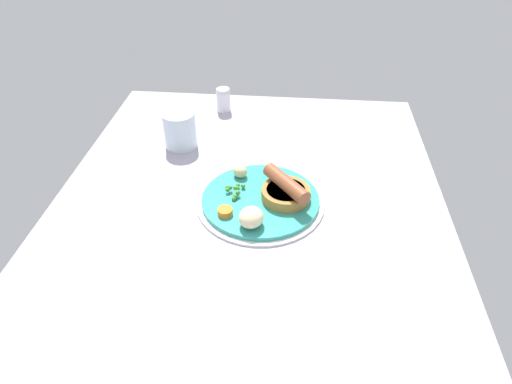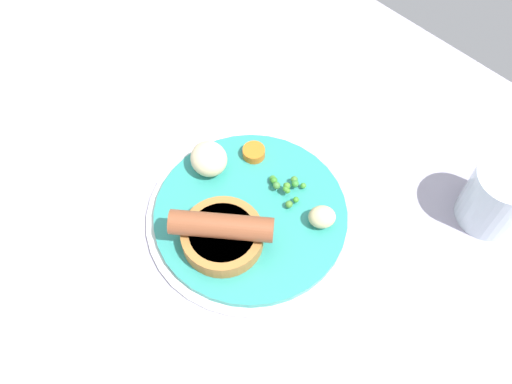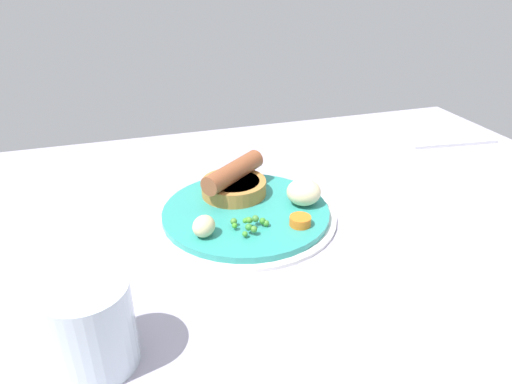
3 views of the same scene
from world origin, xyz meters
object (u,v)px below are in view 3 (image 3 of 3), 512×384
(potato_chunk_0, at_px, (304,192))
(potato_chunk_1, at_px, (204,226))
(fork, at_px, (455,144))
(drinking_glass, at_px, (91,326))
(pea_pile, at_px, (250,223))
(carrot_slice_0, at_px, (297,221))
(dinner_plate, at_px, (246,214))
(sausage_pudding, at_px, (234,182))

(potato_chunk_0, distance_m, potato_chunk_1, 0.16)
(potato_chunk_1, relative_size, fork, 0.18)
(fork, distance_m, drinking_glass, 0.77)
(pea_pile, height_order, potato_chunk_1, potato_chunk_1)
(carrot_slice_0, bearing_deg, pea_pile, 170.77)
(potato_chunk_0, bearing_deg, drinking_glass, -145.30)
(pea_pile, distance_m, fork, 0.53)
(potato_chunk_1, bearing_deg, drinking_glass, -129.93)
(pea_pile, height_order, fork, pea_pile)
(potato_chunk_1, bearing_deg, potato_chunk_0, 14.46)
(dinner_plate, xyz_separation_m, potato_chunk_1, (-0.07, -0.05, 0.02))
(pea_pile, distance_m, drinking_glass, 0.25)
(fork, bearing_deg, potato_chunk_0, -151.88)
(pea_pile, bearing_deg, dinner_plate, 80.07)
(carrot_slice_0, height_order, drinking_glass, drinking_glass)
(pea_pile, distance_m, carrot_slice_0, 0.06)
(potato_chunk_0, relative_size, carrot_slice_0, 1.71)
(potato_chunk_1, xyz_separation_m, carrot_slice_0, (0.12, -0.01, -0.01))
(sausage_pudding, distance_m, drinking_glass, 0.33)
(potato_chunk_1, relative_size, drinking_glass, 0.38)
(sausage_pudding, height_order, potato_chunk_0, sausage_pudding)
(potato_chunk_0, relative_size, fork, 0.27)
(potato_chunk_1, height_order, carrot_slice_0, potato_chunk_1)
(potato_chunk_1, bearing_deg, fork, 19.69)
(dinner_plate, relative_size, carrot_slice_0, 8.93)
(sausage_pudding, relative_size, carrot_slice_0, 3.80)
(dinner_plate, xyz_separation_m, pea_pile, (-0.01, -0.05, 0.02))
(pea_pile, xyz_separation_m, potato_chunk_1, (-0.06, 0.00, 0.00))
(dinner_plate, xyz_separation_m, fork, (0.48, 0.15, -0.00))
(carrot_slice_0, distance_m, drinking_glass, 0.30)
(dinner_plate, height_order, sausage_pudding, sausage_pudding)
(pea_pile, bearing_deg, sausage_pudding, 86.96)
(sausage_pudding, relative_size, potato_chunk_1, 3.36)
(fork, relative_size, drinking_glass, 2.07)
(dinner_plate, distance_m, potato_chunk_1, 0.09)
(potato_chunk_1, distance_m, carrot_slice_0, 0.12)
(potato_chunk_0, distance_m, fork, 0.42)
(potato_chunk_0, relative_size, drinking_glass, 0.57)
(potato_chunk_0, distance_m, drinking_glass, 0.35)
(pea_pile, bearing_deg, fork, 22.27)
(sausage_pudding, height_order, drinking_glass, drinking_glass)
(potato_chunk_0, bearing_deg, sausage_pudding, 145.56)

